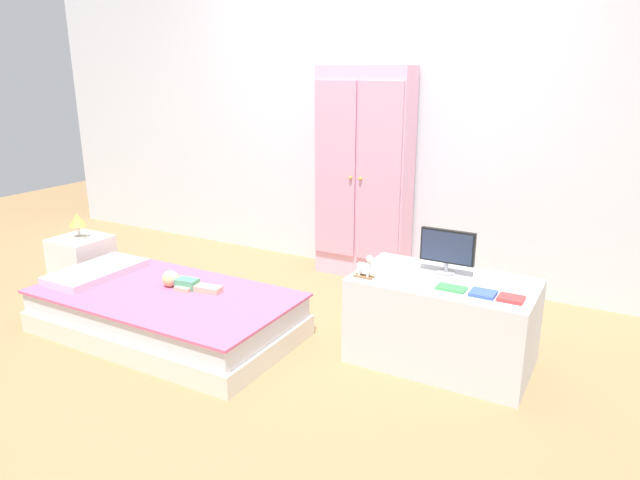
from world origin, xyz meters
TOP-DOWN VIEW (x-y plane):
  - ground_plane at (0.00, 0.00)m, footprint 10.00×10.00m
  - back_wall at (0.00, 1.57)m, footprint 6.40×0.05m
  - bed at (-0.54, -0.09)m, footprint 1.55×0.83m
  - pillow at (-1.11, -0.09)m, footprint 0.32×0.59m
  - doll at (-0.50, 0.01)m, footprint 0.39×0.14m
  - nightstand at (-1.58, 0.17)m, footprint 0.34×0.34m
  - table_lamp at (-1.58, 0.17)m, footprint 0.12×0.12m
  - wardrobe at (0.04, 1.40)m, footprint 0.69×0.28m
  - tv_stand at (0.99, 0.37)m, footprint 0.92×0.53m
  - tv_monitor at (0.97, 0.46)m, footprint 0.29×0.10m
  - rocking_horse_toy at (0.63, 0.19)m, footprint 0.11×0.04m
  - book_green at (1.06, 0.25)m, footprint 0.14×0.09m
  - book_blue at (1.22, 0.25)m, footprint 0.12×0.11m
  - book_red at (1.35, 0.25)m, footprint 0.12×0.10m

SIDE VIEW (x-z plane):
  - ground_plane at x=0.00m, z-range -0.02..0.00m
  - bed at x=-0.54m, z-range 0.00..0.26m
  - nightstand at x=-1.58m, z-range 0.00..0.37m
  - tv_stand at x=0.99m, z-range 0.00..0.47m
  - pillow at x=-1.11m, z-range 0.26..0.31m
  - doll at x=-0.50m, z-range 0.25..0.35m
  - book_green at x=1.06m, z-range 0.47..0.48m
  - book_red at x=1.35m, z-range 0.47..0.49m
  - book_blue at x=1.22m, z-range 0.47..0.49m
  - table_lamp at x=-1.58m, z-range 0.41..0.58m
  - rocking_horse_toy at x=0.63m, z-range 0.47..0.60m
  - tv_monitor at x=0.97m, z-range 0.49..0.73m
  - wardrobe at x=0.04m, z-range 0.00..1.54m
  - back_wall at x=0.00m, z-range 0.00..2.70m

